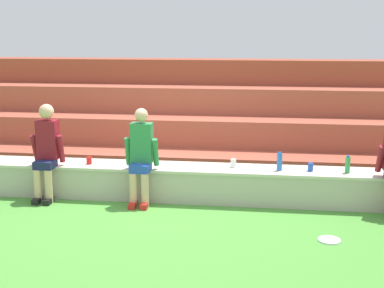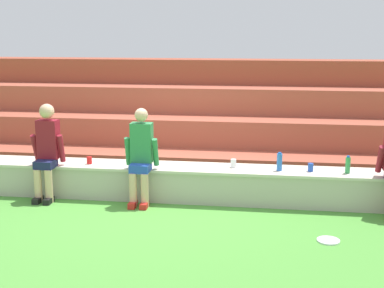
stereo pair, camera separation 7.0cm
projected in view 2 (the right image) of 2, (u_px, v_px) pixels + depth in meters
ground_plane at (157, 203)px, 7.79m from camera, size 80.00×80.00×0.00m
stone_seating_wall at (161, 181)px, 8.01m from camera, size 8.09×0.62×0.50m
brick_bleachers at (185, 124)px, 10.23m from camera, size 11.76×2.86×1.93m
person_far_left at (47, 149)px, 7.87m from camera, size 0.49×0.53×1.43m
person_left_of_center at (141, 154)px, 7.64m from camera, size 0.49×0.48×1.40m
water_bottle_near_right at (348, 165)px, 7.50m from camera, size 0.07×0.07×0.25m
water_bottle_mid_right at (279, 162)px, 7.64m from camera, size 0.08×0.08×0.27m
plastic_cup_right_end at (311, 167)px, 7.61m from camera, size 0.08×0.08×0.12m
plastic_cup_middle at (233, 163)px, 7.84m from camera, size 0.08×0.08×0.12m
plastic_cup_left_end at (89, 160)px, 8.05m from camera, size 0.08×0.08×0.11m
frisbee at (328, 240)px, 6.38m from camera, size 0.27×0.27×0.02m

